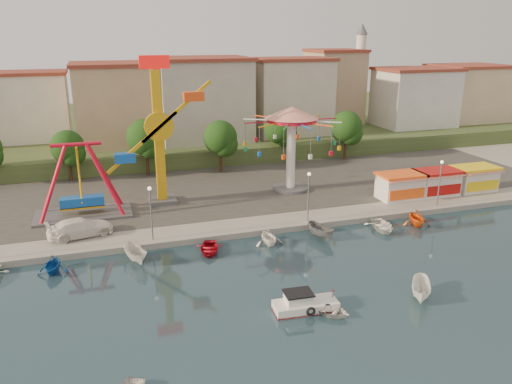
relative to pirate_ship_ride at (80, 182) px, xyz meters
name	(u,v)px	position (x,y,z in m)	size (l,w,h in m)	color
ground	(279,298)	(14.32, -21.92, -4.39)	(200.00, 200.00, 0.00)	#132835
quay_deck	(165,138)	(14.32, 40.08, -4.09)	(200.00, 100.00, 0.60)	#9E998E
asphalt_pad	(199,183)	(14.32, 8.08, -3.79)	(90.00, 28.00, 0.01)	#4C4944
hill_terrace	(161,127)	(14.32, 45.08, -2.89)	(200.00, 60.00, 3.00)	#384C26
pirate_ship_ride	(80,182)	(0.00, 0.00, 0.00)	(10.00, 5.00, 8.00)	#59595E
kamikaze_tower	(163,136)	(9.10, 1.48, 4.02)	(7.97, 3.10, 16.50)	#59595E
wave_swinger	(291,130)	(24.56, 1.72, 3.80)	(11.60, 11.60, 10.40)	#59595E
booth_left	(400,186)	(35.61, -5.43, -2.23)	(5.40, 3.78, 3.08)	white
booth_mid	(436,182)	(40.68, -5.43, -2.23)	(5.40, 3.78, 3.08)	white
booth_right	(475,178)	(46.26, -5.43, -2.23)	(5.40, 3.78, 3.08)	white
lamp_post_1	(151,215)	(6.32, -8.92, -1.29)	(0.14, 0.14, 5.00)	#59595E
lamp_post_2	(308,198)	(22.32, -8.92, -1.29)	(0.14, 0.14, 5.00)	#59595E
lamp_post_3	(439,184)	(38.32, -8.92, -1.29)	(0.14, 0.14, 5.00)	#59595E
tree_1	(67,147)	(-1.68, 14.32, 0.81)	(4.35, 4.35, 6.80)	#382314
tree_2	(145,137)	(8.32, 13.89, 1.52)	(5.02, 5.02, 7.85)	#382314
tree_3	(220,137)	(18.32, 12.44, 1.16)	(4.68, 4.68, 7.32)	#382314
tree_4	(281,128)	(28.32, 15.43, 1.35)	(4.86, 4.86, 7.60)	#382314
tree_5	(346,127)	(38.32, 13.62, 1.31)	(4.83, 4.83, 7.54)	#382314
building_1	(33,115)	(-7.01, 29.46, 2.92)	(12.33, 9.01, 8.63)	silver
building_2	(120,102)	(6.13, 30.04, 4.22)	(11.95, 9.28, 11.23)	tan
building_3	(208,108)	(19.92, 26.88, 3.20)	(12.59, 10.50, 9.20)	beige
building_4	(278,102)	(33.39, 30.28, 3.22)	(10.75, 9.23, 9.24)	beige
building_5	(350,94)	(46.69, 28.41, 4.21)	(12.77, 10.96, 11.21)	tan
building_6	(411,90)	(58.47, 26.85, 4.78)	(8.23, 8.98, 12.36)	silver
building_7	(447,94)	(70.35, 31.79, 2.99)	(11.59, 10.93, 8.76)	beige
minaret	(360,70)	(50.32, 32.08, 8.15)	(2.80, 2.80, 18.00)	silver
cabin_motorboat	(304,305)	(15.45, -24.14, -3.95)	(4.80, 2.10, 1.65)	white
rowboat_a	(329,310)	(16.99, -25.10, -4.06)	(2.28, 3.19, 0.66)	white
skiff	(421,290)	(24.63, -25.28, -3.67)	(1.42, 3.76, 1.45)	white
van	(80,228)	(-0.21, -5.97, -2.91)	(2.49, 6.12, 1.78)	white
moored_boat_1	(52,264)	(-2.41, -12.12, -3.62)	(2.55, 2.96, 1.56)	#124C9D
moored_boat_2	(136,254)	(4.46, -12.12, -3.66)	(1.43, 3.81, 1.47)	silver
moored_boat_3	(209,249)	(11.06, -12.12, -4.03)	(2.54, 3.56, 0.74)	#B60E1F
moored_boat_4	(269,237)	(16.90, -12.12, -3.59)	(2.64, 3.06, 1.61)	white
moored_boat_5	(321,231)	(22.39, -12.12, -3.70)	(1.35, 3.58, 1.38)	slate
moored_boat_6	(382,226)	(29.28, -12.12, -3.98)	(2.89, 4.04, 0.84)	white
moored_boat_7	(417,217)	(33.37, -12.12, -3.51)	(2.88, 3.34, 1.76)	orange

